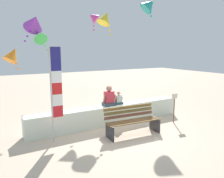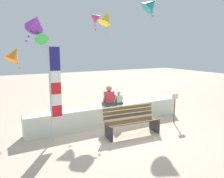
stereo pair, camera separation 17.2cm
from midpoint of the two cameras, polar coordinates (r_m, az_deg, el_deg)
name	(u,v)px [view 2 (the right image)]	position (r m, az deg, el deg)	size (l,w,h in m)	color
ground_plane	(122,131)	(7.31, 3.39, -11.12)	(40.00, 40.00, 0.00)	#C9B097
seawall_ledge	(110,115)	(7.92, 0.03, -6.79)	(5.92, 0.48, 0.69)	silver
park_bench	(131,121)	(6.99, 5.86, -8.47)	(1.81, 0.74, 0.88)	brown
person_adult	(109,98)	(7.78, -0.15, -2.34)	(0.48, 0.35, 0.73)	#313F48
person_child	(119,99)	(7.99, 2.41, -2.70)	(0.32, 0.23, 0.49)	#2B4144
flag_banner	(54,88)	(6.38, -14.41, 0.23)	(0.34, 0.05, 2.75)	#B7B7BC
kite_yellow	(106,18)	(9.74, -1.03, 18.26)	(0.86, 0.80, 1.12)	yellow
kite_teal	(151,5)	(10.72, 10.71, 21.01)	(1.05, 0.95, 1.01)	teal
kite_orange	(14,55)	(9.50, -23.97, 8.32)	(0.95, 0.87, 0.97)	orange
kite_green	(41,36)	(9.15, -17.76, 13.12)	(0.71, 0.67, 1.10)	green
kite_purple	(36,23)	(9.24, -19.03, 16.28)	(0.86, 1.00, 1.22)	purple
kite_magenta	(94,17)	(10.39, -4.17, 18.40)	(0.75, 0.71, 0.89)	#DB3D9E
sign_post	(175,106)	(8.26, 16.80, -4.23)	(0.24, 0.04, 1.10)	brown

